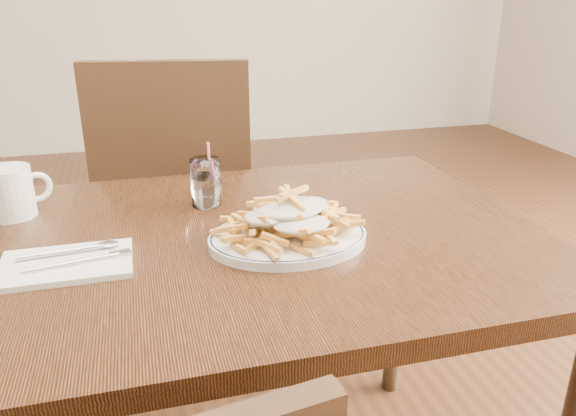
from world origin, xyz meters
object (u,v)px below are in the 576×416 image
object	(u,v)px
loaded_fries	(288,214)
water_glass	(206,185)
chair_far	(178,196)
coffee_mug	(11,192)
fries_plate	(288,238)
table	(230,272)

from	to	relation	value
loaded_fries	water_glass	distance (m)	0.26
chair_far	coffee_mug	world-z (taller)	chair_far
fries_plate	water_glass	distance (m)	0.27
table	fries_plate	xyz separation A→B (m)	(0.10, -0.06, 0.09)
loaded_fries	coffee_mug	distance (m)	0.58
table	loaded_fries	world-z (taller)	loaded_fries
chair_far	table	bearing A→B (deg)	-86.51
table	loaded_fries	distance (m)	0.18
chair_far	water_glass	bearing A→B (deg)	-87.25
coffee_mug	water_glass	bearing A→B (deg)	-5.93
coffee_mug	table	bearing A→B (deg)	-27.85
table	fries_plate	bearing A→B (deg)	-31.14
chair_far	loaded_fries	xyz separation A→B (m)	(0.15, -0.80, 0.24)
fries_plate	loaded_fries	distance (m)	0.05
table	water_glass	bearing A→B (deg)	95.85
table	water_glass	xyz separation A→B (m)	(-0.02, 0.18, 0.12)
chair_far	coffee_mug	size ratio (longest dim) A/B	7.83
table	water_glass	size ratio (longest dim) A/B	8.51
chair_far	coffee_mug	distance (m)	0.68
table	water_glass	world-z (taller)	water_glass
fries_plate	loaded_fries	size ratio (longest dim) A/B	1.12
water_glass	chair_far	bearing A→B (deg)	92.75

